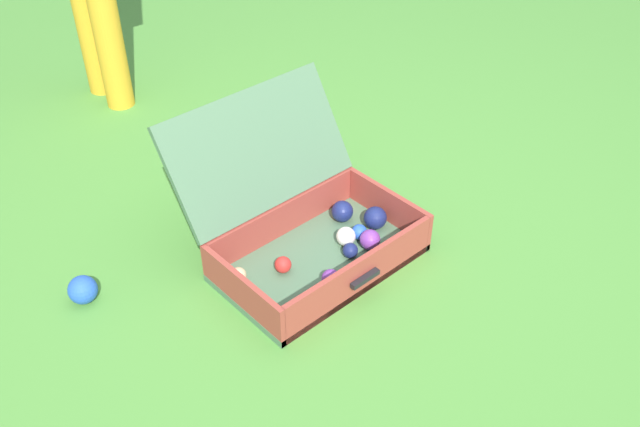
# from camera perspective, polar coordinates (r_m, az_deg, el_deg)

# --- Properties ---
(ground_plane) EXTENTS (16.00, 16.00, 0.00)m
(ground_plane) POSITION_cam_1_polar(r_m,az_deg,el_deg) (2.30, -0.61, -3.79)
(ground_plane) COLOR #4C8C38
(open_suitcase) EXTENTS (0.65, 0.62, 0.48)m
(open_suitcase) POSITION_cam_1_polar(r_m,az_deg,el_deg) (2.26, -1.07, -0.92)
(open_suitcase) COLOR #4C7051
(open_suitcase) RESTS_ON ground
(stray_ball_on_grass) EXTENTS (0.09, 0.09, 0.09)m
(stray_ball_on_grass) POSITION_cam_1_polar(r_m,az_deg,el_deg) (2.25, -18.91, -5.95)
(stray_ball_on_grass) COLOR blue
(stray_ball_on_grass) RESTS_ON ground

